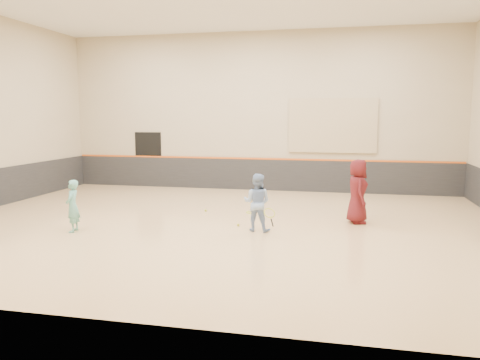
% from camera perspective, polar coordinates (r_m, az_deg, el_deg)
% --- Properties ---
extents(room, '(15.04, 12.04, 6.22)m').
position_cam_1_polar(room, '(12.28, -2.75, -1.73)').
color(room, tan).
rests_on(room, ground).
extents(wainscot_back, '(14.90, 0.04, 1.20)m').
position_cam_1_polar(wainscot_back, '(18.09, 2.15, 0.67)').
color(wainscot_back, '#232326').
rests_on(wainscot_back, floor).
extents(accent_stripe, '(14.90, 0.03, 0.06)m').
position_cam_1_polar(accent_stripe, '(18.01, 2.15, 2.62)').
color(accent_stripe, '#D85914').
rests_on(accent_stripe, wall_back).
extents(acoustic_panel, '(3.20, 0.08, 2.00)m').
position_cam_1_polar(acoustic_panel, '(17.66, 11.21, 6.53)').
color(acoustic_panel, tan).
rests_on(acoustic_panel, wall_back).
extents(doorway, '(1.10, 0.05, 2.20)m').
position_cam_1_polar(doorway, '(19.34, -11.10, 2.48)').
color(doorway, black).
rests_on(doorway, floor).
extents(girl, '(0.40, 0.53, 1.30)m').
position_cam_1_polar(girl, '(12.25, -19.73, -3.00)').
color(girl, '#66B1A5').
rests_on(girl, floor).
extents(instructor, '(0.76, 0.63, 1.44)m').
position_cam_1_polar(instructor, '(11.62, 2.08, -2.74)').
color(instructor, '#8EABDB').
rests_on(instructor, floor).
extents(young_man, '(0.68, 0.92, 1.71)m').
position_cam_1_polar(young_man, '(12.85, 14.13, -1.34)').
color(young_man, '#561419').
rests_on(young_man, floor).
extents(held_racket, '(0.46, 0.46, 0.47)m').
position_cam_1_polar(held_racket, '(11.28, 3.61, -4.03)').
color(held_racket, gold).
rests_on(held_racket, instructor).
extents(spare_racket, '(0.71, 0.71, 0.05)m').
position_cam_1_polar(spare_racket, '(13.90, 1.42, -3.91)').
color(spare_racket, '#BDD52E').
rests_on(spare_racket, floor).
extents(ball_under_racket, '(0.07, 0.07, 0.07)m').
position_cam_1_polar(ball_under_racket, '(12.23, -0.22, -5.50)').
color(ball_under_racket, yellow).
rests_on(ball_under_racket, floor).
extents(ball_in_hand, '(0.07, 0.07, 0.07)m').
position_cam_1_polar(ball_in_hand, '(12.62, 14.45, -0.49)').
color(ball_in_hand, '#C2DD33').
rests_on(ball_in_hand, young_man).
extents(ball_beside_spare, '(0.07, 0.07, 0.07)m').
position_cam_1_polar(ball_beside_spare, '(14.11, -4.21, -3.72)').
color(ball_beside_spare, '#CADC33').
rests_on(ball_beside_spare, floor).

